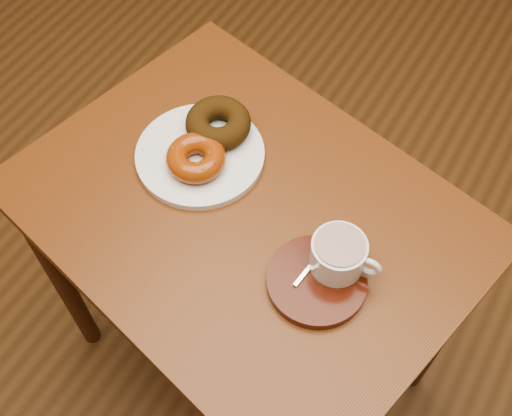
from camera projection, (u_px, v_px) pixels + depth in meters
The scene contains 8 objects.
ground at pixel (375, 325), 1.66m from camera, with size 6.00×6.00×0.00m, color brown.
cafe_table at pixel (246, 243), 1.13m from camera, with size 0.83×0.70×0.68m.
donut_plate at pixel (200, 155), 1.09m from camera, with size 0.22×0.22×0.01m, color silver.
donut_cinnamon at pixel (218, 123), 1.10m from camera, with size 0.11×0.11×0.04m, color #38220B.
donut_caramel at pixel (196, 158), 1.06m from camera, with size 0.11×0.11×0.04m.
saucer at pixel (316, 281), 0.96m from camera, with size 0.15×0.15×0.02m, color #3D1208.
coffee_cup at pixel (339, 254), 0.94m from camera, with size 0.11×0.08×0.06m.
teaspoon at pixel (325, 249), 0.98m from camera, with size 0.02×0.10×0.01m.
Camera 1 is at (0.07, -0.72, 1.56)m, focal length 45.00 mm.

